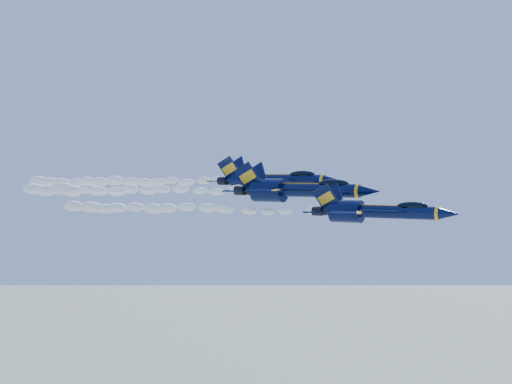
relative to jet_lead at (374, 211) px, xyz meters
The scene contains 6 objects.
jet_lead is the anchor object (origin of this frame).
smoke_trail_jet_lead 26.81m from the jet_lead, behind, with size 39.75×1.68×1.51m, color white.
jet_second 13.32m from the jet_lead, 157.12° to the left, with size 19.18×15.74×7.13m.
smoke_trail_jet_second 40.56m from the jet_lead, behind, with size 39.75×1.98×1.79m, color white.
jet_third 26.04m from the jet_lead, 145.06° to the left, with size 19.09×15.66×7.09m.
smoke_trail_jet_third 51.47m from the jet_lead, 163.27° to the left, with size 39.75×1.97×1.78m, color white.
Camera 1 is at (44.53, -81.10, 155.08)m, focal length 50.00 mm.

